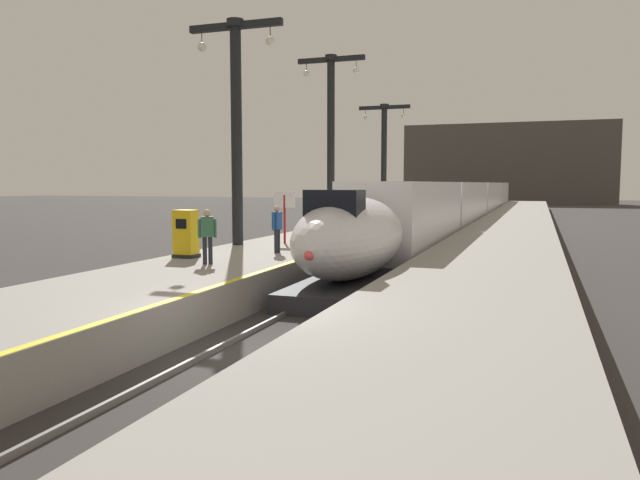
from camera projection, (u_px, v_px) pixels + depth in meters
name	position (u px, v px, depth m)	size (l,w,h in m)	color
ground_plane	(245.00, 357.00, 12.57)	(260.00, 260.00, 0.00)	#33302D
platform_left	(369.00, 233.00, 37.10)	(4.80, 110.00, 1.05)	gray
platform_right	(509.00, 237.00, 34.40)	(4.80, 110.00, 1.05)	gray
platform_left_safety_stripe	(406.00, 225.00, 36.29)	(0.20, 107.80, 0.01)	yellow
rail_main_left	(431.00, 239.00, 38.62)	(0.08, 110.00, 0.12)	slate
rail_main_right	(455.00, 240.00, 38.12)	(0.08, 110.00, 0.12)	slate
highspeed_train_main	(468.00, 202.00, 50.82)	(2.92, 76.20, 3.60)	silver
station_column_mid	(236.00, 110.00, 24.49)	(4.00, 0.68, 8.90)	black
station_column_far	(331.00, 125.00, 35.54)	(4.00, 0.68, 9.78)	black
station_column_distant	(384.00, 148.00, 47.75)	(4.00, 0.68, 8.56)	black
passenger_near_edge	(277.00, 225.00, 21.93)	(0.26, 0.57, 1.69)	#23232D
passenger_mid_platform	(207.00, 232.00, 18.86)	(0.50, 0.38, 1.69)	#23232D
rolling_suitcase	(298.00, 245.00, 21.96)	(0.40, 0.22, 0.98)	#4C4C51
ticket_machine_yellow	(186.00, 236.00, 20.62)	(0.76, 0.62, 1.60)	yellow
departure_info_board	(285.00, 207.00, 25.48)	(0.90, 0.10, 2.12)	maroon
terminus_back_wall	(507.00, 163.00, 107.63)	(36.00, 2.00, 14.00)	#4C4742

